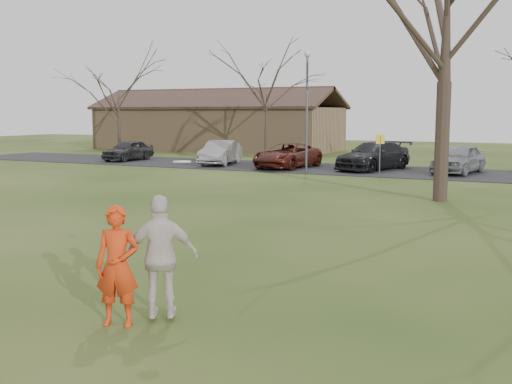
% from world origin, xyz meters
% --- Properties ---
extents(ground, '(120.00, 120.00, 0.00)m').
position_xyz_m(ground, '(0.00, 0.00, 0.00)').
color(ground, '#1E380F').
rests_on(ground, ground).
extents(parking_strip, '(62.00, 6.50, 0.04)m').
position_xyz_m(parking_strip, '(0.00, 25.00, 0.02)').
color(parking_strip, black).
rests_on(parking_strip, ground).
extents(player_defender, '(0.77, 0.63, 1.80)m').
position_xyz_m(player_defender, '(-0.17, -0.36, 0.90)').
color(player_defender, red).
rests_on(player_defender, ground).
extents(car_0, '(1.66, 3.94, 1.33)m').
position_xyz_m(car_0, '(-19.19, 24.75, 0.71)').
color(car_0, '#262628').
rests_on(car_0, parking_strip).
extents(car_1, '(2.30, 4.52, 1.42)m').
position_xyz_m(car_1, '(-12.33, 24.67, 0.75)').
color(car_1, gray).
rests_on(car_1, parking_strip).
extents(car_2, '(2.78, 5.16, 1.38)m').
position_xyz_m(car_2, '(-7.88, 24.44, 0.73)').
color(car_2, '#4B1911').
rests_on(car_2, parking_strip).
extents(car_3, '(3.59, 5.62, 1.51)m').
position_xyz_m(car_3, '(-3.20, 25.34, 0.80)').
color(car_3, black).
rests_on(car_3, parking_strip).
extents(car_4, '(2.57, 4.64, 1.50)m').
position_xyz_m(car_4, '(1.25, 25.32, 0.79)').
color(car_4, gray).
rests_on(car_4, parking_strip).
extents(catching_play, '(1.18, 0.94, 2.39)m').
position_xyz_m(catching_play, '(0.32, 0.07, 1.01)').
color(catching_play, beige).
rests_on(catching_play, ground).
extents(building, '(20.60, 8.50, 5.14)m').
position_xyz_m(building, '(-20.00, 38.00, 1.93)').
color(building, '#8C6D4C').
rests_on(building, ground).
extents(lamp_post, '(0.34, 0.34, 6.27)m').
position_xyz_m(lamp_post, '(-6.00, 22.50, 3.97)').
color(lamp_post, '#47474C').
rests_on(lamp_post, ground).
extents(sign_yellow, '(0.35, 0.35, 2.08)m').
position_xyz_m(sign_yellow, '(-2.00, 22.00, 1.45)').
color(sign_yellow, '#47474C').
rests_on(sign_yellow, ground).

